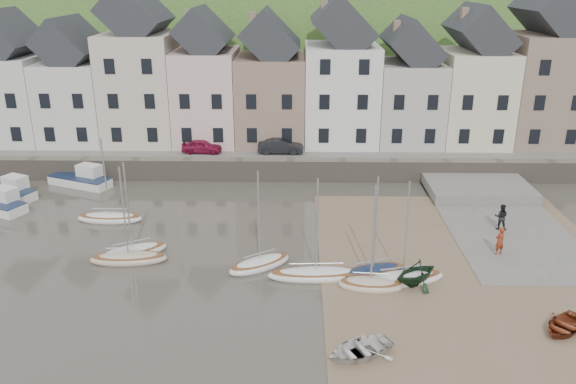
{
  "coord_description": "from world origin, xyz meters",
  "views": [
    {
      "loc": [
        0.66,
        -29.83,
        16.45
      ],
      "look_at": [
        0.0,
        6.0,
        3.0
      ],
      "focal_mm": 36.25,
      "sensor_mm": 36.0,
      "label": 1
    }
  ],
  "objects_px": {
    "car_left": "(202,146)",
    "sailboat_0": "(110,218)",
    "person_red": "(500,241)",
    "person_dark": "(501,217)",
    "rowboat_green": "(416,272)",
    "car_right": "(281,146)",
    "rowboat_white": "(359,349)",
    "rowboat_red": "(564,325)"
  },
  "relations": [
    {
      "from": "rowboat_red",
      "to": "person_dark",
      "type": "distance_m",
      "value": 12.06
    },
    {
      "from": "rowboat_red",
      "to": "car_right",
      "type": "height_order",
      "value": "car_right"
    },
    {
      "from": "rowboat_white",
      "to": "rowboat_red",
      "type": "height_order",
      "value": "rowboat_white"
    },
    {
      "from": "sailboat_0",
      "to": "person_dark",
      "type": "relative_size",
      "value": 3.48
    },
    {
      "from": "person_red",
      "to": "sailboat_0",
      "type": "bearing_deg",
      "value": -34.41
    },
    {
      "from": "sailboat_0",
      "to": "car_right",
      "type": "distance_m",
      "value": 16.67
    },
    {
      "from": "sailboat_0",
      "to": "person_red",
      "type": "relative_size",
      "value": 3.53
    },
    {
      "from": "rowboat_green",
      "to": "rowboat_white",
      "type": "bearing_deg",
      "value": -63.3
    },
    {
      "from": "person_dark",
      "to": "car_left",
      "type": "xyz_separation_m",
      "value": [
        -22.34,
        12.77,
        1.17
      ]
    },
    {
      "from": "rowboat_white",
      "to": "car_left",
      "type": "height_order",
      "value": "car_left"
    },
    {
      "from": "sailboat_0",
      "to": "rowboat_red",
      "type": "xyz_separation_m",
      "value": [
        26.41,
        -13.18,
        0.1
      ]
    },
    {
      "from": "rowboat_white",
      "to": "sailboat_0",
      "type": "bearing_deg",
      "value": -160.33
    },
    {
      "from": "car_left",
      "to": "sailboat_0",
      "type": "bearing_deg",
      "value": 161.13
    },
    {
      "from": "car_left",
      "to": "car_right",
      "type": "height_order",
      "value": "car_right"
    },
    {
      "from": "rowboat_red",
      "to": "car_left",
      "type": "relative_size",
      "value": 0.83
    },
    {
      "from": "rowboat_green",
      "to": "person_dark",
      "type": "relative_size",
      "value": 1.56
    },
    {
      "from": "rowboat_white",
      "to": "person_red",
      "type": "xyz_separation_m",
      "value": [
        9.66,
        10.38,
        0.62
      ]
    },
    {
      "from": "rowboat_white",
      "to": "car_left",
      "type": "relative_size",
      "value": 0.92
    },
    {
      "from": "sailboat_0",
      "to": "person_red",
      "type": "bearing_deg",
      "value": -10.84
    },
    {
      "from": "rowboat_red",
      "to": "car_right",
      "type": "distance_m",
      "value": 28.85
    },
    {
      "from": "rowboat_red",
      "to": "person_red",
      "type": "xyz_separation_m",
      "value": [
        -0.57,
        8.23,
        0.65
      ]
    },
    {
      "from": "person_red",
      "to": "car_left",
      "type": "distance_m",
      "value": 26.8
    },
    {
      "from": "sailboat_0",
      "to": "car_left",
      "type": "distance_m",
      "value": 12.72
    },
    {
      "from": "rowboat_white",
      "to": "car_left",
      "type": "xyz_separation_m",
      "value": [
        -11.38,
        26.94,
        1.8
      ]
    },
    {
      "from": "rowboat_white",
      "to": "person_dark",
      "type": "height_order",
      "value": "person_dark"
    },
    {
      "from": "rowboat_green",
      "to": "person_red",
      "type": "relative_size",
      "value": 1.58
    },
    {
      "from": "rowboat_white",
      "to": "car_right",
      "type": "distance_m",
      "value": 27.36
    },
    {
      "from": "rowboat_red",
      "to": "person_dark",
      "type": "xyz_separation_m",
      "value": [
        0.74,
        12.02,
        0.67
      ]
    },
    {
      "from": "car_left",
      "to": "person_dark",
      "type": "bearing_deg",
      "value": -116.11
    },
    {
      "from": "rowboat_green",
      "to": "rowboat_red",
      "type": "xyz_separation_m",
      "value": [
        6.42,
        -4.48,
        -0.44
      ]
    },
    {
      "from": "person_dark",
      "to": "person_red",
      "type": "bearing_deg",
      "value": 89.26
    },
    {
      "from": "person_dark",
      "to": "car_right",
      "type": "bearing_deg",
      "value": -21.44
    },
    {
      "from": "rowboat_white",
      "to": "rowboat_red",
      "type": "bearing_deg",
      "value": 75.01
    },
    {
      "from": "person_dark",
      "to": "car_left",
      "type": "distance_m",
      "value": 25.76
    },
    {
      "from": "person_dark",
      "to": "rowboat_green",
      "type": "bearing_deg",
      "value": 64.82
    },
    {
      "from": "rowboat_white",
      "to": "car_right",
      "type": "bearing_deg",
      "value": 162.39
    },
    {
      "from": "sailboat_0",
      "to": "car_right",
      "type": "bearing_deg",
      "value": 44.57
    },
    {
      "from": "rowboat_white",
      "to": "car_right",
      "type": "relative_size",
      "value": 0.81
    },
    {
      "from": "person_dark",
      "to": "car_right",
      "type": "height_order",
      "value": "car_right"
    },
    {
      "from": "rowboat_green",
      "to": "person_red",
      "type": "height_order",
      "value": "person_red"
    },
    {
      "from": "rowboat_green",
      "to": "person_dark",
      "type": "height_order",
      "value": "person_dark"
    },
    {
      "from": "sailboat_0",
      "to": "person_red",
      "type": "xyz_separation_m",
      "value": [
        25.84,
        -4.95,
        0.75
      ]
    }
  ]
}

